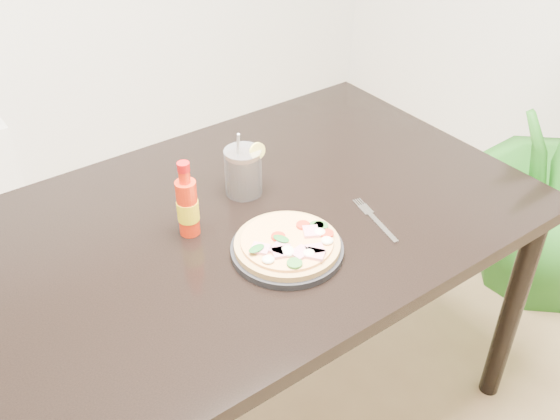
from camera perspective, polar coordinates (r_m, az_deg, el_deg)
dining_table at (r=1.58m, az=-2.56°, el=-2.73°), size 1.40×0.90×0.75m
plate at (r=1.41m, az=0.65°, el=-3.64°), size 0.26×0.26×0.02m
pizza at (r=1.39m, az=0.79°, el=-3.09°), size 0.24×0.24×0.03m
hot_sauce_bottle at (r=1.44m, az=-8.45°, el=0.36°), size 0.06×0.06×0.19m
cola_cup at (r=1.58m, az=-3.36°, el=3.44°), size 0.10×0.09×0.18m
fork at (r=1.53m, az=8.59°, el=-0.78°), size 0.06×0.19×0.00m
plant_pot at (r=2.62m, az=22.80°, el=-3.64°), size 0.28×0.28×0.22m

